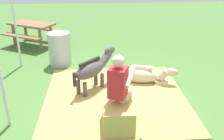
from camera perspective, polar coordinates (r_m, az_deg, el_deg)
ground_plane at (r=5.45m, az=0.46°, el=-6.56°), size 24.00×24.00×0.00m
hay_patch at (r=5.52m, az=0.74°, el=-5.99°), size 2.98×2.97×0.02m
hay_bale at (r=4.53m, az=1.31°, el=-10.17°), size 0.70×0.53×0.46m
person_seated at (r=4.41m, az=1.76°, el=-3.54°), size 0.72×0.57×1.34m
pony_standing at (r=5.63m, az=-4.28°, el=0.32°), size 1.09×1.03×0.88m
pony_lying at (r=6.12m, az=7.04°, el=-1.13°), size 0.64×1.36×0.42m
water_barrel at (r=7.17m, az=-11.60°, el=4.64°), size 0.60×0.60×0.90m
tent_pole_right at (r=7.13m, az=-20.83°, el=9.97°), size 0.06×0.06×2.45m
picnic_bench at (r=9.01m, az=-17.44°, el=8.88°), size 1.86×1.94×0.75m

